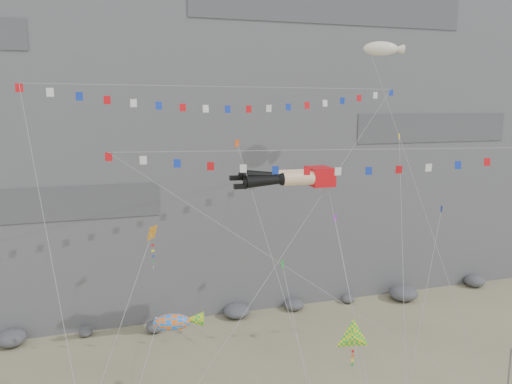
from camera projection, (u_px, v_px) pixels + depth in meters
cliff at (202, 65)px, 58.39m from camera, size 80.00×28.00×50.00m
talus_boulders at (237, 311)px, 48.55m from camera, size 60.00×3.00×1.20m
anchor_pole_right at (509, 376)px, 34.44m from camera, size 0.12×0.12×4.00m
legs_kite at (293, 177)px, 36.96m from camera, size 7.68×15.25×20.59m
flag_banner_upper at (238, 87)px, 37.72m from camera, size 29.71×17.67×28.63m
flag_banner_lower at (354, 150)px, 33.69m from camera, size 31.87×8.65×20.46m
harlequin_kite at (152, 234)px, 30.28m from camera, size 7.00×7.93×15.71m
fish_windsock at (172, 323)px, 28.25m from camera, size 6.28×5.38×10.41m
delta_kite at (354, 338)px, 30.08m from camera, size 2.40×5.74×8.66m
blimp_windsock at (381, 49)px, 41.90m from camera, size 4.18×14.85×28.60m
small_kite_a at (239, 148)px, 36.91m from camera, size 2.53×15.27×22.91m
small_kite_b at (336, 222)px, 38.25m from camera, size 3.38×13.21×17.43m
small_kite_c at (283, 268)px, 30.80m from camera, size 1.05×7.48×12.68m
small_kite_d at (399, 145)px, 38.98m from camera, size 7.74×14.14×23.58m
small_kite_e at (441, 214)px, 36.99m from camera, size 9.23×8.98×17.54m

